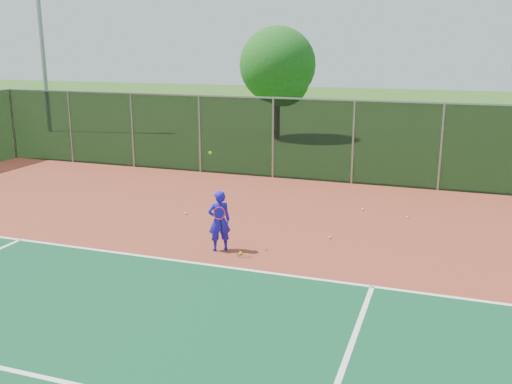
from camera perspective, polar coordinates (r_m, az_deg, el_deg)
ground at (r=10.07m, az=-2.66°, el=-14.63°), size 120.00×120.00×0.00m
court_apron at (r=11.74m, az=1.00°, el=-10.11°), size 30.00×20.00×0.02m
fence_back at (r=20.69m, az=9.69°, el=5.01°), size 30.00×0.06×3.03m
tennis_player at (r=13.82m, az=-3.69°, el=-2.87°), size 0.66×0.72×2.43m
practice_ball_1 at (r=14.97m, az=7.40°, el=-4.51°), size 0.07×0.07×0.07m
practice_ball_2 at (r=18.69m, az=-3.42°, el=-0.56°), size 0.07×0.07×0.07m
practice_ball_3 at (r=13.75m, az=-1.56°, el=-6.13°), size 0.07×0.07×0.07m
practice_ball_4 at (r=17.13m, az=14.90°, el=-2.44°), size 0.07×0.07×0.07m
practice_ball_5 at (r=17.03m, az=-7.05°, el=-2.15°), size 0.07×0.07×0.07m
practice_ball_6 at (r=17.62m, az=10.64°, el=-1.71°), size 0.07×0.07×0.07m
floodlight_nw at (r=35.45m, az=-20.91°, el=17.03°), size 0.90×0.40×12.50m
tree_back_left at (r=30.60m, az=2.31°, el=12.22°), size 4.01×4.01×5.89m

